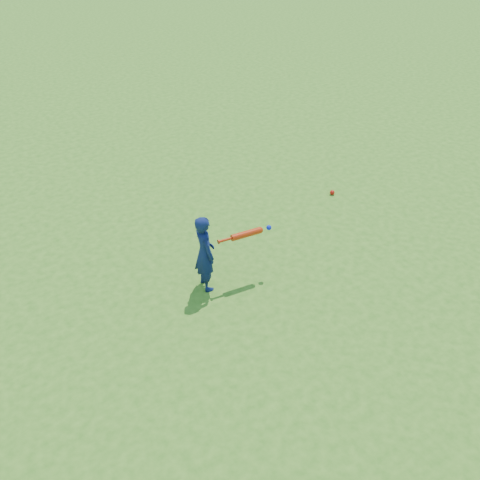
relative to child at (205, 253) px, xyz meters
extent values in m
plane|color=#3B751C|center=(0.46, 0.34, -0.53)|extent=(80.00, 80.00, 0.00)
imported|color=#101C4D|center=(0.00, 0.00, 0.00)|extent=(0.30, 0.42, 1.07)
sphere|color=red|center=(3.02, 0.95, -0.49)|extent=(0.08, 0.08, 0.08)
cylinder|color=red|center=(0.17, -0.07, 0.15)|extent=(0.02, 0.06, 0.06)
cylinder|color=red|center=(0.26, -0.08, 0.15)|extent=(0.20, 0.06, 0.03)
cylinder|color=red|center=(0.55, -0.11, 0.15)|extent=(0.41, 0.13, 0.09)
sphere|color=red|center=(0.75, -0.13, 0.15)|extent=(0.09, 0.09, 0.09)
sphere|color=#0C1CD3|center=(0.89, -0.15, 0.15)|extent=(0.07, 0.07, 0.07)
camera|label=1|loc=(-2.62, -4.83, 3.94)|focal=40.00mm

